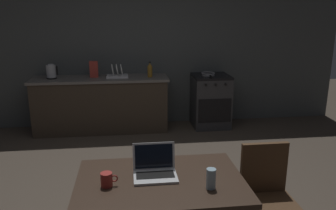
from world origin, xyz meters
The scene contains 14 objects.
ground_plane centered at (0.00, 0.00, 0.00)m, with size 12.00×12.00×0.00m, color #473D33.
back_wall centered at (0.30, 2.66, 1.37)m, with size 6.40×0.10×2.75m, color #464B4B.
kitchen_counter centered at (-0.63, 2.31, 0.44)m, with size 2.16×0.64×0.88m.
stove_oven centered at (1.19, 2.31, 0.44)m, with size 0.60×0.62×0.88m.
dining_table centered at (0.01, -0.89, 0.64)m, with size 1.23×0.82×0.71m.
chair centered at (0.86, -0.85, 0.52)m, with size 0.40×0.40×0.90m.
laptop centered at (-0.02, -0.82, 0.76)m, with size 0.32×0.25×0.23m.
electric_kettle centered at (-1.38, 2.31, 0.99)m, with size 0.18×0.15×0.23m.
bottle centered at (0.16, 2.26, 1.00)m, with size 0.08×0.08×0.25m.
frying_pan centered at (1.13, 2.28, 0.91)m, with size 0.23×0.40×0.05m.
coffee_mug centered at (-0.37, -0.94, 0.76)m, with size 0.12×0.08×0.10m.
drinking_glass centered at (0.35, -1.06, 0.78)m, with size 0.07×0.07×0.14m.
cereal_box centered at (-0.72, 2.33, 1.01)m, with size 0.13×0.05×0.26m.
dish_rack centered at (-0.36, 2.31, 0.93)m, with size 0.34×0.26×0.21m.
Camera 1 is at (-0.20, -3.14, 1.90)m, focal length 36.42 mm.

